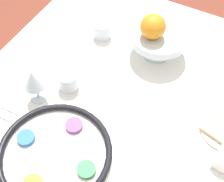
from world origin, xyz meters
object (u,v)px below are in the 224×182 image
seder_plate (55,153)px  wine_glass (33,80)px  cup_far (68,80)px  orange_fruit (153,27)px  fruit_stand (159,38)px  cup_mid (103,30)px

seder_plate → wine_glass: wine_glass is taller
seder_plate → wine_glass: bearing=48.6°
seder_plate → cup_far: 0.26m
seder_plate → wine_glass: 0.24m
orange_fruit → fruit_stand: bearing=-35.3°
fruit_stand → cup_mid: 0.23m
seder_plate → fruit_stand: (0.53, -0.10, 0.06)m
orange_fruit → cup_mid: bearing=86.6°
wine_glass → cup_far: 0.13m
orange_fruit → cup_far: orange_fruit is taller
fruit_stand → cup_mid: fruit_stand is taller
wine_glass → cup_mid: size_ratio=1.87×
seder_plate → orange_fruit: size_ratio=3.88×
seder_plate → orange_fruit: 0.53m
seder_plate → cup_far: size_ratio=4.79×
cup_far → cup_mid: bearing=4.1°
fruit_stand → seder_plate: bearing=169.4°
orange_fruit → cup_mid: 0.24m
seder_plate → cup_mid: cup_mid is taller
cup_mid → cup_far: (-0.28, -0.02, 0.00)m
seder_plate → cup_far: bearing=23.9°
fruit_stand → orange_fruit: (-0.03, 0.02, 0.07)m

